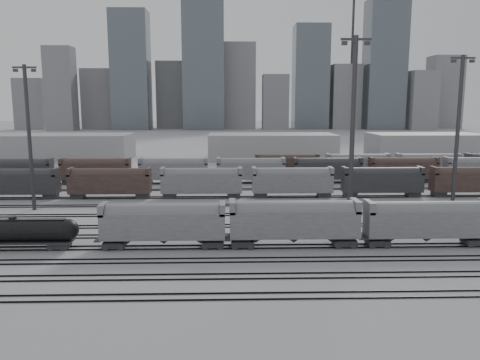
{
  "coord_description": "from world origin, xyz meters",
  "views": [
    {
      "loc": [
        -4.22,
        -54.15,
        17.27
      ],
      "look_at": [
        -1.94,
        27.83,
        4.0
      ],
      "focal_mm": 35.0,
      "sensor_mm": 36.0,
      "label": 1
    }
  ],
  "objects_px": {
    "hopper_car_a": "(163,221)",
    "hopper_car_c": "(428,219)",
    "light_mast_c": "(353,126)",
    "tank_car_b": "(14,231)",
    "hopper_car_b": "(294,219)"
  },
  "relations": [
    {
      "from": "tank_car_b",
      "to": "hopper_car_c",
      "type": "xyz_separation_m",
      "value": [
        50.28,
        0.0,
        1.16
      ]
    },
    {
      "from": "hopper_car_b",
      "to": "hopper_car_c",
      "type": "distance_m",
      "value": 16.47
    },
    {
      "from": "tank_car_b",
      "to": "hopper_car_b",
      "type": "height_order",
      "value": "hopper_car_b"
    },
    {
      "from": "hopper_car_b",
      "to": "tank_car_b",
      "type": "bearing_deg",
      "value": 180.0
    },
    {
      "from": "hopper_car_a",
      "to": "hopper_car_c",
      "type": "height_order",
      "value": "hopper_car_c"
    },
    {
      "from": "tank_car_b",
      "to": "hopper_car_a",
      "type": "xyz_separation_m",
      "value": [
        17.96,
        0.0,
        1.09
      ]
    },
    {
      "from": "hopper_car_c",
      "to": "hopper_car_b",
      "type": "bearing_deg",
      "value": 180.0
    },
    {
      "from": "hopper_car_b",
      "to": "hopper_car_c",
      "type": "xyz_separation_m",
      "value": [
        16.47,
        0.0,
        -0.1
      ]
    },
    {
      "from": "light_mast_c",
      "to": "tank_car_b",
      "type": "bearing_deg",
      "value": -164.88
    },
    {
      "from": "light_mast_c",
      "to": "hopper_car_a",
      "type": "bearing_deg",
      "value": -155.38
    },
    {
      "from": "hopper_car_c",
      "to": "light_mast_c",
      "type": "xyz_separation_m",
      "value": [
        -6.52,
        11.82,
        10.84
      ]
    },
    {
      "from": "tank_car_b",
      "to": "hopper_car_a",
      "type": "bearing_deg",
      "value": 0.0
    },
    {
      "from": "hopper_car_b",
      "to": "hopper_car_a",
      "type": "bearing_deg",
      "value": 180.0
    },
    {
      "from": "hopper_car_c",
      "to": "light_mast_c",
      "type": "bearing_deg",
      "value": 118.86
    },
    {
      "from": "hopper_car_c",
      "to": "light_mast_c",
      "type": "relative_size",
      "value": 0.57
    }
  ]
}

